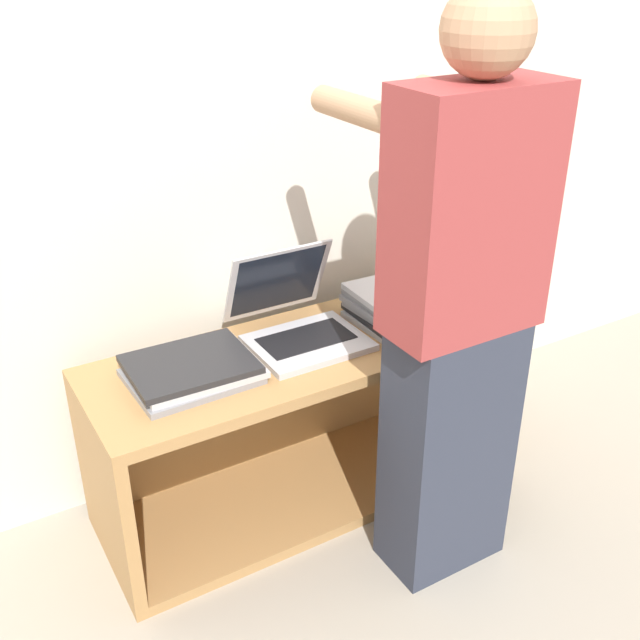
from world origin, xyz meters
The scene contains 8 objects.
ground_plane centered at (0.00, 0.00, 0.00)m, with size 12.00×12.00×0.00m, color #9E9384.
wall_back centered at (0.00, 0.58, 1.20)m, with size 8.00×0.05×2.40m.
cart centered at (0.00, 0.30, 0.28)m, with size 1.36×0.48×0.56m.
laptop_open centered at (0.00, 0.30, 0.61)m, with size 0.34×0.38×0.27m.
laptop_stack_left centered at (-0.37, 0.24, 0.58)m, with size 0.36×0.28×0.05m.
laptop_stack_right centered at (0.37, 0.24, 0.61)m, with size 0.36×0.29×0.11m.
person centered at (0.20, -0.20, 0.79)m, with size 0.40×0.52×1.59m.
inventory_tag centered at (0.37, 0.17, 0.67)m, with size 0.06×0.02×0.01m.
Camera 1 is at (-0.98, -1.48, 1.66)m, focal length 42.00 mm.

